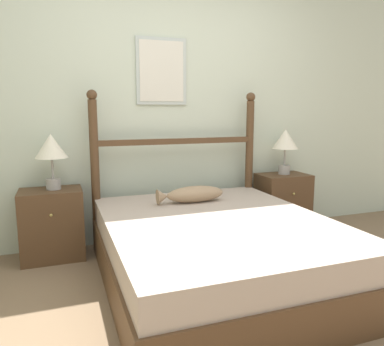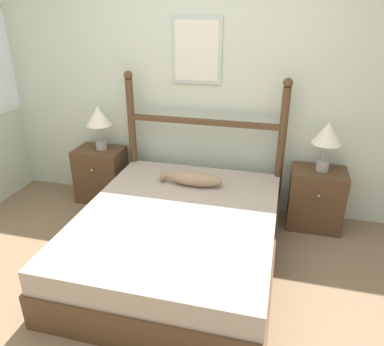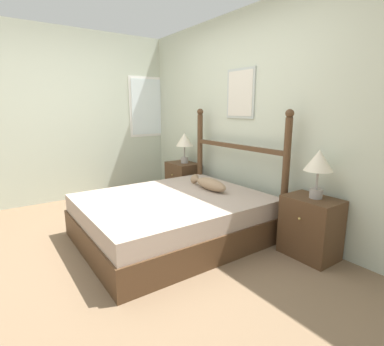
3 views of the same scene
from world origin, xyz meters
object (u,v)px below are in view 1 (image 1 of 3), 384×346
(table_lamp_right, at_px, (285,142))
(fish_pillow, at_px, (192,194))
(bed, at_px, (217,250))
(nightstand_right, at_px, (282,202))
(nightstand_left, at_px, (52,224))
(table_lamp_left, at_px, (51,149))

(table_lamp_right, bearing_deg, fish_pillow, -162.01)
(bed, bearing_deg, nightstand_right, 37.65)
(nightstand_right, relative_size, table_lamp_right, 1.28)
(nightstand_right, height_order, fish_pillow, fish_pillow)
(nightstand_left, xyz_separation_m, table_lamp_right, (2.24, 0.02, 0.62))
(bed, distance_m, nightstand_right, 1.41)
(nightstand_left, xyz_separation_m, fish_pillow, (1.11, -0.35, 0.24))
(nightstand_right, xyz_separation_m, fish_pillow, (-1.12, -0.35, 0.24))
(table_lamp_left, distance_m, fish_pillow, 1.20)
(nightstand_right, bearing_deg, bed, -142.35)
(bed, bearing_deg, nightstand_left, 142.35)
(bed, xyz_separation_m, nightstand_left, (-1.11, 0.86, 0.06))
(fish_pillow, bearing_deg, table_lamp_left, 161.07)
(bed, xyz_separation_m, fish_pillow, (-0.01, 0.51, 0.30))
(nightstand_left, height_order, table_lamp_right, table_lamp_right)
(table_lamp_left, bearing_deg, bed, -38.95)
(bed, height_order, fish_pillow, fish_pillow)
(bed, distance_m, nightstand_left, 1.41)
(bed, height_order, table_lamp_left, table_lamp_left)
(nightstand_left, xyz_separation_m, table_lamp_left, (0.03, 0.02, 0.62))
(table_lamp_left, xyz_separation_m, table_lamp_right, (2.21, -0.00, 0.00))
(nightstand_right, bearing_deg, table_lamp_right, 48.75)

